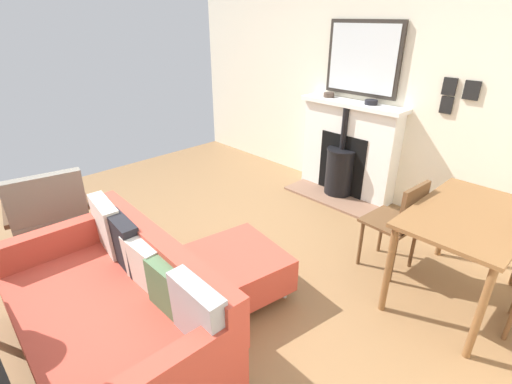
# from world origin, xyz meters

# --- Properties ---
(ground_plane) EXTENTS (5.27, 5.39, 0.01)m
(ground_plane) POSITION_xyz_m (0.00, 0.00, -0.00)
(ground_plane) COLOR olive
(wall_left) EXTENTS (0.12, 5.39, 2.70)m
(wall_left) POSITION_xyz_m (-2.63, 0.00, 1.35)
(wall_left) COLOR silver
(wall_left) RESTS_ON ground
(fireplace) EXTENTS (0.63, 1.29, 1.14)m
(fireplace) POSITION_xyz_m (-2.42, 0.11, 0.51)
(fireplace) COLOR brown
(fireplace) RESTS_ON ground
(mirror_over_mantel) EXTENTS (0.04, 0.91, 0.80)m
(mirror_over_mantel) POSITION_xyz_m (-2.55, 0.11, 1.60)
(mirror_over_mantel) COLOR #2D2823
(mantel_bowl_near) EXTENTS (0.13, 0.13, 0.06)m
(mantel_bowl_near) POSITION_xyz_m (-2.45, -0.24, 1.17)
(mantel_bowl_near) COLOR #47382D
(mantel_bowl_near) RESTS_ON fireplace
(mantel_bowl_far) EXTENTS (0.14, 0.14, 0.05)m
(mantel_bowl_far) POSITION_xyz_m (-2.45, 0.33, 1.17)
(mantel_bowl_far) COLOR black
(mantel_bowl_far) RESTS_ON fireplace
(sofa) EXTENTS (1.00, 1.74, 0.80)m
(sofa) POSITION_xyz_m (0.72, 0.49, 0.35)
(sofa) COLOR #B2B2B7
(sofa) RESTS_ON ground
(ottoman) EXTENTS (0.77, 0.80, 0.37)m
(ottoman) POSITION_xyz_m (-0.21, 0.60, 0.23)
(ottoman) COLOR #B2B2B7
(ottoman) RESTS_ON ground
(armchair_accent) EXTENTS (0.77, 0.69, 0.87)m
(armchair_accent) POSITION_xyz_m (0.66, -0.95, 0.49)
(armchair_accent) COLOR #4C3321
(armchair_accent) RESTS_ON ground
(dining_table) EXTENTS (1.14, 0.71, 0.76)m
(dining_table) POSITION_xyz_m (-1.38, 1.83, 0.66)
(dining_table) COLOR brown
(dining_table) RESTS_ON ground
(dining_chair_near_fireplace) EXTENTS (0.43, 0.43, 0.84)m
(dining_chair_near_fireplace) POSITION_xyz_m (-1.38, 1.33, 0.51)
(dining_chair_near_fireplace) COLOR brown
(dining_chair_near_fireplace) RESTS_ON ground
(photo_gallery_row) EXTENTS (0.02, 0.34, 0.34)m
(photo_gallery_row) POSITION_xyz_m (-2.56, 1.16, 1.36)
(photo_gallery_row) COLOR black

